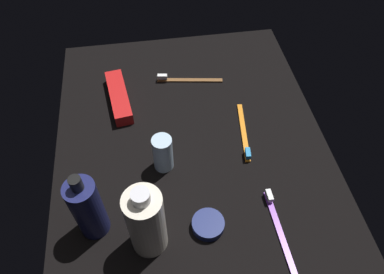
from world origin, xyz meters
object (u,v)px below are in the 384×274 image
at_px(toothbrush_orange, 244,134).
at_px(toothbrush_purple, 278,225).
at_px(deodorant_stick, 163,153).
at_px(toothbrush_brown, 186,79).
at_px(lotion_bottle, 88,208).
at_px(toothpaste_box_red, 119,97).
at_px(bodywash_bottle, 146,222).
at_px(cream_tin_left, 206,225).

distance_m(toothbrush_orange, toothbrush_purple, 0.24).
relative_size(deodorant_stick, toothbrush_orange, 0.51).
bearing_deg(toothbrush_brown, toothbrush_purple, -164.93).
height_order(lotion_bottle, toothbrush_brown, lotion_bottle).
bearing_deg(toothbrush_orange, toothpaste_box_red, 61.01).
height_order(bodywash_bottle, deodorant_stick, bodywash_bottle).
height_order(bodywash_bottle, toothbrush_orange, bodywash_bottle).
bearing_deg(bodywash_bottle, toothbrush_brown, -16.75).
xyz_separation_m(lotion_bottle, deodorant_stick, (0.13, -0.15, -0.03)).
bearing_deg(cream_tin_left, bodywash_bottle, 96.18).
bearing_deg(toothbrush_purple, deodorant_stick, 48.87).
relative_size(toothbrush_purple, toothpaste_box_red, 1.02).
distance_m(deodorant_stick, toothbrush_orange, 0.21).
distance_m(deodorant_stick, toothbrush_purple, 0.28).
bearing_deg(toothbrush_orange, cream_tin_left, 148.67).
xyz_separation_m(lotion_bottle, toothbrush_brown, (0.40, -0.24, -0.07)).
relative_size(toothbrush_orange, toothbrush_purple, 1.00).
distance_m(deodorant_stick, cream_tin_left, 0.18).
xyz_separation_m(bodywash_bottle, cream_tin_left, (0.01, -0.11, -0.07)).
bearing_deg(toothpaste_box_red, toothbrush_purple, -150.66).
bearing_deg(lotion_bottle, toothbrush_purple, -98.86).
distance_m(bodywash_bottle, toothbrush_orange, 0.35).
distance_m(toothbrush_orange, toothpaste_box_red, 0.34).
bearing_deg(toothpaste_box_red, lotion_bottle, 162.82).
relative_size(bodywash_bottle, toothpaste_box_red, 1.06).
bearing_deg(toothpaste_box_red, toothbrush_brown, -81.96).
bearing_deg(toothpaste_box_red, toothbrush_orange, -126.71).
bearing_deg(deodorant_stick, toothpaste_box_red, 23.14).
relative_size(lotion_bottle, toothbrush_orange, 0.99).
height_order(deodorant_stick, toothbrush_orange, deodorant_stick).
relative_size(lotion_bottle, cream_tin_left, 2.73).
xyz_separation_m(toothbrush_purple, cream_tin_left, (0.02, 0.14, 0.00)).
relative_size(lotion_bottle, toothbrush_brown, 1.00).
bearing_deg(toothbrush_brown, deodorant_stick, 161.88).
bearing_deg(toothbrush_orange, toothbrush_brown, 27.58).
height_order(toothbrush_brown, toothpaste_box_red, toothpaste_box_red).
relative_size(lotion_bottle, toothbrush_purple, 0.99).
distance_m(lotion_bottle, deodorant_stick, 0.20).
bearing_deg(lotion_bottle, toothbrush_orange, -62.42).
bearing_deg(toothbrush_purple, toothpaste_box_red, 37.06).
xyz_separation_m(deodorant_stick, cream_tin_left, (-0.16, -0.07, -0.04)).
distance_m(bodywash_bottle, toothpaste_box_red, 0.40).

